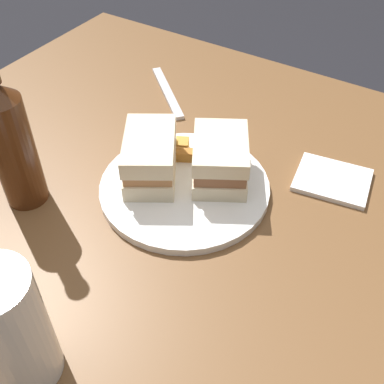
{
  "coord_description": "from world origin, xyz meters",
  "views": [
    {
      "loc": [
        0.23,
        -0.39,
        1.27
      ],
      "look_at": [
        -0.03,
        0.02,
        0.8
      ],
      "focal_mm": 44.86,
      "sensor_mm": 36.0,
      "label": 1
    }
  ],
  "objects_px": {
    "sandwich_half_right": "(150,157)",
    "pint_glass": "(12,335)",
    "plate": "(185,187)",
    "fork": "(167,92)",
    "cider_bottle": "(10,141)",
    "napkin": "(332,180)",
    "sandwich_half_left": "(220,159)"
  },
  "relations": [
    {
      "from": "sandwich_half_right",
      "to": "pint_glass",
      "type": "bearing_deg",
      "value": -78.97
    },
    {
      "from": "sandwich_half_right",
      "to": "fork",
      "type": "distance_m",
      "value": 0.25
    },
    {
      "from": "fork",
      "to": "cider_bottle",
      "type": "bearing_deg",
      "value": 128.57
    },
    {
      "from": "sandwich_half_right",
      "to": "napkin",
      "type": "distance_m",
      "value": 0.28
    },
    {
      "from": "plate",
      "to": "fork",
      "type": "relative_size",
      "value": 1.41
    },
    {
      "from": "cider_bottle",
      "to": "fork",
      "type": "height_order",
      "value": "cider_bottle"
    },
    {
      "from": "sandwich_half_right",
      "to": "pint_glass",
      "type": "xyz_separation_m",
      "value": [
        0.06,
        -0.32,
        0.02
      ]
    },
    {
      "from": "cider_bottle",
      "to": "fork",
      "type": "distance_m",
      "value": 0.36
    },
    {
      "from": "sandwich_half_left",
      "to": "napkin",
      "type": "height_order",
      "value": "sandwich_half_left"
    },
    {
      "from": "sandwich_half_left",
      "to": "pint_glass",
      "type": "bearing_deg",
      "value": -94.34
    },
    {
      "from": "sandwich_half_left",
      "to": "napkin",
      "type": "bearing_deg",
      "value": 32.24
    },
    {
      "from": "cider_bottle",
      "to": "sandwich_half_right",
      "type": "bearing_deg",
      "value": 43.35
    },
    {
      "from": "sandwich_half_left",
      "to": "napkin",
      "type": "xyz_separation_m",
      "value": [
        0.15,
        0.09,
        -0.04
      ]
    },
    {
      "from": "sandwich_half_left",
      "to": "sandwich_half_right",
      "type": "xyz_separation_m",
      "value": [
        -0.09,
        -0.05,
        0.0
      ]
    },
    {
      "from": "plate",
      "to": "sandwich_half_right",
      "type": "bearing_deg",
      "value": -171.67
    },
    {
      "from": "napkin",
      "to": "sandwich_half_left",
      "type": "bearing_deg",
      "value": -147.76
    },
    {
      "from": "plate",
      "to": "cider_bottle",
      "type": "xyz_separation_m",
      "value": [
        -0.19,
        -0.14,
        0.1
      ]
    },
    {
      "from": "cider_bottle",
      "to": "napkin",
      "type": "distance_m",
      "value": 0.47
    },
    {
      "from": "sandwich_half_left",
      "to": "sandwich_half_right",
      "type": "distance_m",
      "value": 0.1
    },
    {
      "from": "pint_glass",
      "to": "napkin",
      "type": "distance_m",
      "value": 0.5
    },
    {
      "from": "napkin",
      "to": "fork",
      "type": "bearing_deg",
      "value": 168.43
    },
    {
      "from": "plate",
      "to": "cider_bottle",
      "type": "relative_size",
      "value": 0.99
    },
    {
      "from": "plate",
      "to": "napkin",
      "type": "distance_m",
      "value": 0.23
    },
    {
      "from": "sandwich_half_left",
      "to": "cider_bottle",
      "type": "distance_m",
      "value": 0.29
    },
    {
      "from": "pint_glass",
      "to": "fork",
      "type": "distance_m",
      "value": 0.57
    },
    {
      "from": "pint_glass",
      "to": "fork",
      "type": "xyz_separation_m",
      "value": [
        -0.18,
        0.54,
        -0.07
      ]
    },
    {
      "from": "plate",
      "to": "sandwich_half_right",
      "type": "relative_size",
      "value": 1.79
    },
    {
      "from": "plate",
      "to": "cider_bottle",
      "type": "height_order",
      "value": "cider_bottle"
    },
    {
      "from": "cider_bottle",
      "to": "napkin",
      "type": "relative_size",
      "value": 2.34
    },
    {
      "from": "sandwich_half_left",
      "to": "pint_glass",
      "type": "xyz_separation_m",
      "value": [
        -0.03,
        -0.37,
        0.02
      ]
    },
    {
      "from": "plate",
      "to": "pint_glass",
      "type": "relative_size",
      "value": 1.63
    },
    {
      "from": "plate",
      "to": "fork",
      "type": "height_order",
      "value": "plate"
    }
  ]
}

